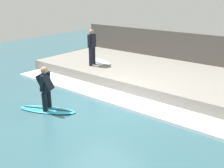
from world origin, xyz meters
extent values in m
plane|color=#335B66|center=(0.00, 0.00, 0.00)|extent=(28.00, 28.00, 0.00)
cube|color=gray|center=(3.55, 0.00, 0.25)|extent=(4.40, 11.08, 0.50)
cube|color=#544F49|center=(6.00, 0.00, 0.93)|extent=(0.50, 11.63, 1.87)
cube|color=white|center=(0.81, 0.00, 0.05)|extent=(1.08, 10.53, 0.10)
ellipsoid|color=#2DADD1|center=(-1.32, 1.26, 0.03)|extent=(1.33, 1.99, 0.06)
ellipsoid|color=black|center=(-1.32, 1.26, 0.06)|extent=(0.85, 1.65, 0.01)
cylinder|color=black|center=(-1.19, 1.32, 0.37)|extent=(0.16, 0.16, 0.62)
cylinder|color=black|center=(-1.46, 1.20, 0.37)|extent=(0.16, 0.16, 0.62)
cube|color=black|center=(-1.32, 1.26, 0.98)|extent=(0.54, 0.57, 0.64)
sphere|color=#A87A5B|center=(-1.32, 1.26, 1.38)|extent=(0.23, 0.23, 0.23)
cylinder|color=black|center=(-1.12, 1.35, 1.01)|extent=(0.11, 0.21, 0.54)
cylinder|color=black|center=(-1.52, 1.17, 1.01)|extent=(0.11, 0.21, 0.54)
cylinder|color=black|center=(2.59, 2.75, 0.91)|extent=(0.15, 0.15, 0.83)
cylinder|color=black|center=(2.31, 2.68, 0.91)|extent=(0.15, 0.15, 0.83)
cube|color=black|center=(2.45, 2.72, 1.62)|extent=(0.42, 0.31, 0.59)
sphere|color=#A87A5B|center=(2.45, 2.72, 2.01)|extent=(0.22, 0.22, 0.22)
cylinder|color=black|center=(2.66, 2.77, 1.66)|extent=(0.11, 0.11, 0.52)
cylinder|color=black|center=(2.24, 2.67, 1.66)|extent=(0.11, 0.11, 0.52)
ellipsoid|color=silver|center=(3.18, 2.89, 0.53)|extent=(1.00, 1.81, 0.06)
camera|label=1|loc=(-6.12, -5.26, 3.66)|focal=42.00mm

